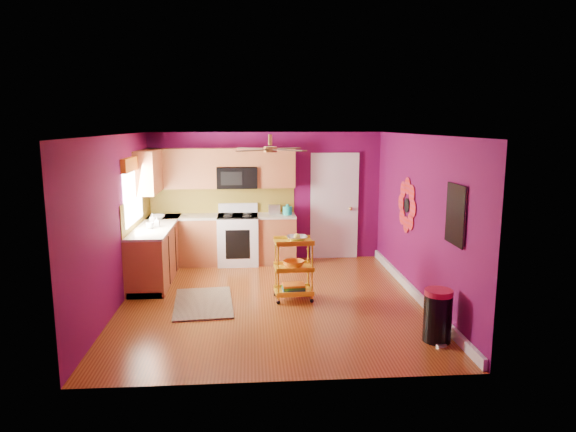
{
  "coord_description": "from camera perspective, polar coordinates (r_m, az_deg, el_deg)",
  "views": [
    {
      "loc": [
        -0.3,
        -7.46,
        2.66
      ],
      "look_at": [
        0.28,
        0.4,
        1.24
      ],
      "focal_mm": 32.0,
      "sensor_mm": 36.0,
      "label": 1
    }
  ],
  "objects": [
    {
      "name": "room_envelope",
      "position": [
        7.54,
        -1.69,
        2.41
      ],
      "size": [
        4.54,
        5.04,
        2.52
      ],
      "color": "#630B47",
      "rests_on": "ground"
    },
    {
      "name": "toaster",
      "position": [
        9.89,
        -1.55,
        0.75
      ],
      "size": [
        0.22,
        0.15,
        0.18
      ],
      "primitive_type": "cube",
      "color": "beige",
      "rests_on": "lower_cabinets"
    },
    {
      "name": "lower_cabinets",
      "position": [
        9.6,
        -10.37,
        -3.34
      ],
      "size": [
        2.81,
        2.31,
        0.94
      ],
      "color": "brown",
      "rests_on": "ground"
    },
    {
      "name": "right_wall_art",
      "position": [
        7.66,
        15.13,
        0.75
      ],
      "size": [
        0.04,
        2.74,
        1.04
      ],
      "color": "black",
      "rests_on": "ground"
    },
    {
      "name": "trash_can",
      "position": [
        6.69,
        16.29,
        -10.58
      ],
      "size": [
        0.42,
        0.43,
        0.66
      ],
      "color": "black",
      "rests_on": "ground"
    },
    {
      "name": "counter_cup",
      "position": [
        8.81,
        -15.08,
        -1.04
      ],
      "size": [
        0.13,
        0.13,
        0.1
      ],
      "primitive_type": "imported",
      "color": "white",
      "rests_on": "lower_cabinets"
    },
    {
      "name": "panel_door",
      "position": [
        10.2,
        5.16,
        0.97
      ],
      "size": [
        0.95,
        0.11,
        2.15
      ],
      "color": "white",
      "rests_on": "ground"
    },
    {
      "name": "counter_dish",
      "position": [
        9.7,
        -14.28,
        -0.09
      ],
      "size": [
        0.27,
        0.27,
        0.07
      ],
      "primitive_type": "imported",
      "color": "white",
      "rests_on": "lower_cabinets"
    },
    {
      "name": "left_window",
      "position": [
        8.77,
        -16.85,
        3.77
      ],
      "size": [
        0.08,
        1.35,
        1.08
      ],
      "color": "white",
      "rests_on": "ground"
    },
    {
      "name": "electric_range",
      "position": [
        9.88,
        -5.56,
        -2.54
      ],
      "size": [
        0.76,
        0.66,
        1.13
      ],
      "color": "white",
      "rests_on": "ground"
    },
    {
      "name": "teal_kettle",
      "position": [
        9.8,
        -0.06,
        0.63
      ],
      "size": [
        0.18,
        0.18,
        0.21
      ],
      "color": "#16A797",
      "rests_on": "lower_cabinets"
    },
    {
      "name": "rolling_cart",
      "position": [
        7.81,
        0.69,
        -5.58
      ],
      "size": [
        0.59,
        0.45,
        1.03
      ],
      "color": "yellow",
      "rests_on": "ground"
    },
    {
      "name": "soap_bottle_b",
      "position": [
        9.34,
        -14.8,
        -0.23
      ],
      "size": [
        0.12,
        0.12,
        0.16
      ],
      "primitive_type": "imported",
      "color": "white",
      "rests_on": "lower_cabinets"
    },
    {
      "name": "upper_cabinetry",
      "position": [
        9.72,
        -9.8,
        5.01
      ],
      "size": [
        2.8,
        2.3,
        1.26
      ],
      "color": "brown",
      "rests_on": "ground"
    },
    {
      "name": "shag_rug",
      "position": [
        7.89,
        -9.39,
        -9.5
      ],
      "size": [
        0.96,
        1.45,
        0.02
      ],
      "primitive_type": "cube",
      "rotation": [
        0.0,
        0.0,
        0.08
      ],
      "color": "#301E10",
      "rests_on": "ground"
    },
    {
      "name": "ground",
      "position": [
        7.93,
        -1.82,
        -9.37
      ],
      "size": [
        5.0,
        5.0,
        0.0
      ],
      "primitive_type": "plane",
      "color": "brown",
      "rests_on": "ground"
    },
    {
      "name": "soap_bottle_a",
      "position": [
        8.93,
        -14.36,
        -0.63
      ],
      "size": [
        0.08,
        0.08,
        0.17
      ],
      "primitive_type": "imported",
      "color": "#EA3F72",
      "rests_on": "lower_cabinets"
    },
    {
      "name": "ceiling_fan",
      "position": [
        7.68,
        -1.98,
        7.48
      ],
      "size": [
        1.01,
        1.01,
        0.26
      ],
      "color": "#BF8C3F",
      "rests_on": "ground"
    }
  ]
}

